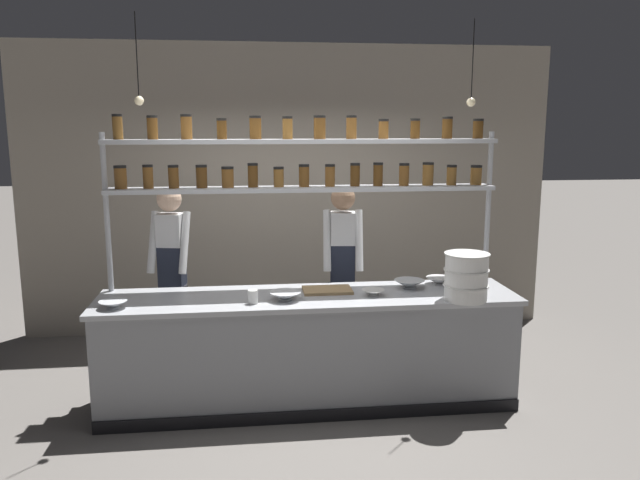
{
  "coord_description": "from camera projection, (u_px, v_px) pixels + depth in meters",
  "views": [
    {
      "loc": [
        -0.49,
        -4.84,
        2.27
      ],
      "look_at": [
        0.12,
        0.2,
        1.33
      ],
      "focal_mm": 35.0,
      "sensor_mm": 36.0,
      "label": 1
    }
  ],
  "objects": [
    {
      "name": "container_stack",
      "position": [
        466.0,
        277.0,
        4.86
      ],
      "size": [
        0.35,
        0.35,
        0.37
      ],
      "color": "white",
      "rests_on": "prep_counter"
    },
    {
      "name": "prep_counter",
      "position": [
        309.0,
        349.0,
        5.11
      ],
      "size": [
        3.38,
        0.76,
        0.92
      ],
      "color": "gray",
      "rests_on": "ground_plane"
    },
    {
      "name": "prep_bowl_center_front",
      "position": [
        373.0,
        293.0,
        5.01
      ],
      "size": [
        0.19,
        0.19,
        0.05
      ],
      "color": "silver",
      "rests_on": "prep_counter"
    },
    {
      "name": "cutting_board",
      "position": [
        327.0,
        290.0,
        5.14
      ],
      "size": [
        0.4,
        0.26,
        0.02
      ],
      "color": "#A88456",
      "rests_on": "prep_counter"
    },
    {
      "name": "prep_bowl_near_left",
      "position": [
        439.0,
        281.0,
        5.37
      ],
      "size": [
        0.23,
        0.23,
        0.06
      ],
      "color": "white",
      "rests_on": "prep_counter"
    },
    {
      "name": "serving_cup_front",
      "position": [
        253.0,
        297.0,
        4.78
      ],
      "size": [
        0.08,
        0.08,
        0.11
      ],
      "color": "silver",
      "rests_on": "prep_counter"
    },
    {
      "name": "ground_plane",
      "position": [
        309.0,
        402.0,
        5.2
      ],
      "size": [
        40.0,
        40.0,
        0.0
      ],
      "primitive_type": "plane",
      "color": "slate"
    },
    {
      "name": "prep_bowl_near_right",
      "position": [
        113.0,
        305.0,
        4.66
      ],
      "size": [
        0.21,
        0.21,
        0.06
      ],
      "color": "silver",
      "rests_on": "prep_counter"
    },
    {
      "name": "chef_left",
      "position": [
        172.0,
        267.0,
        5.65
      ],
      "size": [
        0.4,
        0.33,
        1.73
      ],
      "rotation": [
        0.0,
        0.0,
        -0.22
      ],
      "color": "black",
      "rests_on": "ground_plane"
    },
    {
      "name": "back_wall",
      "position": [
        290.0,
        190.0,
        6.87
      ],
      "size": [
        5.78,
        0.12,
        3.13
      ],
      "primitive_type": "cube",
      "color": "#9E9384",
      "rests_on": "ground_plane"
    },
    {
      "name": "pendant_light_row",
      "position": [
        310.0,
        97.0,
        4.75
      ],
      "size": [
        2.62,
        0.07,
        0.67
      ],
      "color": "black"
    },
    {
      "name": "prep_bowl_center_back",
      "position": [
        409.0,
        284.0,
        5.24
      ],
      "size": [
        0.26,
        0.26,
        0.07
      ],
      "color": "silver",
      "rests_on": "prep_counter"
    },
    {
      "name": "prep_bowl_far_left",
      "position": [
        285.0,
        296.0,
        4.88
      ],
      "size": [
        0.25,
        0.25,
        0.07
      ],
      "color": "silver",
      "rests_on": "prep_counter"
    },
    {
      "name": "chef_center",
      "position": [
        343.0,
        265.0,
        5.73
      ],
      "size": [
        0.38,
        0.32,
        1.74
      ],
      "rotation": [
        0.0,
        0.0,
        -0.11
      ],
      "color": "black",
      "rests_on": "ground_plane"
    },
    {
      "name": "spice_shelf_unit",
      "position": [
        303.0,
        169.0,
        5.17
      ],
      "size": [
        3.26,
        0.28,
        2.36
      ],
      "color": "#ADAFB5",
      "rests_on": "ground_plane"
    }
  ]
}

